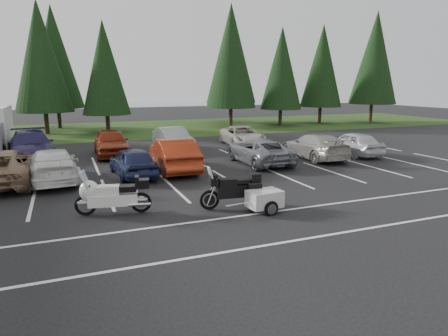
% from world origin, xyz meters
% --- Properties ---
extents(ground, '(120.00, 120.00, 0.00)m').
position_xyz_m(ground, '(0.00, 0.00, 0.00)').
color(ground, black).
rests_on(ground, ground).
extents(grass_strip, '(80.00, 16.00, 0.01)m').
position_xyz_m(grass_strip, '(0.00, 24.00, 0.01)').
color(grass_strip, '#213912').
rests_on(grass_strip, ground).
extents(lake_water, '(70.00, 50.00, 0.02)m').
position_xyz_m(lake_water, '(4.00, 55.00, 0.00)').
color(lake_water, slate).
rests_on(lake_water, ground).
extents(stall_markings, '(32.00, 16.00, 0.01)m').
position_xyz_m(stall_markings, '(0.00, 2.00, 0.00)').
color(stall_markings, silver).
rests_on(stall_markings, ground).
extents(conifer_4, '(4.80, 4.80, 11.17)m').
position_xyz_m(conifer_4, '(-5.00, 22.90, 6.53)').
color(conifer_4, '#332316').
rests_on(conifer_4, ground).
extents(conifer_5, '(4.14, 4.14, 9.63)m').
position_xyz_m(conifer_5, '(0.00, 21.60, 5.63)').
color(conifer_5, '#332316').
rests_on(conifer_5, ground).
extents(conifer_6, '(4.93, 4.93, 11.48)m').
position_xyz_m(conifer_6, '(12.00, 22.10, 6.71)').
color(conifer_6, '#332316').
rests_on(conifer_6, ground).
extents(conifer_7, '(4.27, 4.27, 9.94)m').
position_xyz_m(conifer_7, '(17.50, 21.80, 5.81)').
color(conifer_7, '#332316').
rests_on(conifer_7, ground).
extents(conifer_8, '(4.53, 4.53, 10.56)m').
position_xyz_m(conifer_8, '(23.00, 22.60, 6.17)').
color(conifer_8, '#332316').
rests_on(conifer_8, ground).
extents(conifer_9, '(5.19, 5.19, 12.10)m').
position_xyz_m(conifer_9, '(29.00, 21.30, 7.07)').
color(conifer_9, '#332316').
rests_on(conifer_9, ground).
extents(conifer_back_b, '(4.97, 4.97, 11.58)m').
position_xyz_m(conifer_back_b, '(-4.00, 27.50, 6.77)').
color(conifer_back_b, '#332316').
rests_on(conifer_back_b, ground).
extents(conifer_back_c, '(5.50, 5.50, 12.81)m').
position_xyz_m(conifer_back_c, '(14.00, 26.80, 7.49)').
color(conifer_back_c, '#332316').
rests_on(conifer_back_c, ground).
extents(car_near_2, '(2.74, 5.61, 1.53)m').
position_xyz_m(car_near_2, '(-6.18, 4.18, 0.77)').
color(car_near_2, '#876A4E').
rests_on(car_near_2, ground).
extents(car_near_3, '(2.40, 5.20, 1.47)m').
position_xyz_m(car_near_3, '(-4.21, 4.00, 0.74)').
color(car_near_3, white).
rests_on(car_near_3, ground).
extents(car_near_4, '(1.94, 4.21, 1.40)m').
position_xyz_m(car_near_4, '(-0.71, 3.76, 0.70)').
color(car_near_4, '#1B2345').
rests_on(car_near_4, ground).
extents(car_near_5, '(1.97, 5.05, 1.64)m').
position_xyz_m(car_near_5, '(1.41, 4.22, 0.82)').
color(car_near_5, '#9B2E13').
rests_on(car_near_5, ground).
extents(car_near_6, '(2.29, 4.93, 1.37)m').
position_xyz_m(car_near_6, '(6.22, 4.26, 0.68)').
color(car_near_6, slate).
rests_on(car_near_6, ground).
extents(car_near_7, '(2.09, 5.02, 1.45)m').
position_xyz_m(car_near_7, '(9.90, 4.43, 0.73)').
color(car_near_7, '#9C988F').
rests_on(car_near_7, ground).
extents(car_near_8, '(1.73, 4.23, 1.44)m').
position_xyz_m(car_near_8, '(12.77, 4.52, 0.72)').
color(car_near_8, silver).
rests_on(car_near_8, ground).
extents(car_far_1, '(2.89, 5.92, 1.66)m').
position_xyz_m(car_far_1, '(-5.45, 10.01, 0.83)').
color(car_far_1, '#201C48').
rests_on(car_far_1, ground).
extents(car_far_2, '(2.04, 4.80, 1.62)m').
position_xyz_m(car_far_2, '(-1.03, 9.79, 0.81)').
color(car_far_2, maroon).
rests_on(car_far_2, ground).
extents(car_far_3, '(1.87, 4.67, 1.51)m').
position_xyz_m(car_far_3, '(2.93, 10.16, 0.75)').
color(car_far_3, gray).
rests_on(car_far_3, ground).
extents(car_far_4, '(2.78, 5.15, 1.37)m').
position_xyz_m(car_far_4, '(8.02, 10.49, 0.69)').
color(car_far_4, '#BDB5AD').
rests_on(car_far_4, ground).
extents(touring_motorcycle, '(2.89, 1.37, 1.54)m').
position_xyz_m(touring_motorcycle, '(-2.24, -1.70, 0.77)').
color(touring_motorcycle, silver).
rests_on(touring_motorcycle, ground).
extents(cargo_trailer, '(1.72, 1.07, 0.76)m').
position_xyz_m(cargo_trailer, '(2.57, -3.38, 0.38)').
color(cargo_trailer, silver).
rests_on(cargo_trailer, ground).
extents(adventure_motorcycle, '(2.63, 1.15, 1.55)m').
position_xyz_m(adventure_motorcycle, '(1.70, -2.55, 0.78)').
color(adventure_motorcycle, black).
rests_on(adventure_motorcycle, ground).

